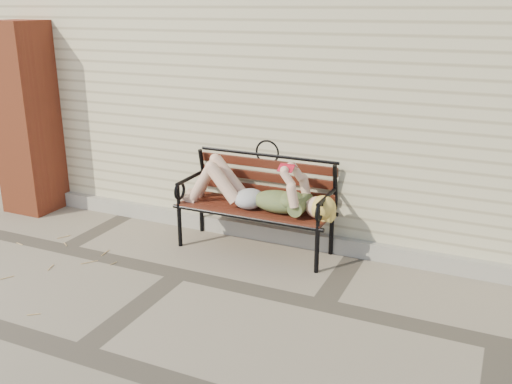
% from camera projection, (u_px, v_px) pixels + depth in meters
% --- Properties ---
extents(ground, '(80.00, 80.00, 0.00)m').
position_uv_depth(ground, '(180.00, 274.00, 4.78)').
color(ground, gray).
rests_on(ground, ground).
extents(house_wall, '(8.00, 4.00, 3.00)m').
position_uv_depth(house_wall, '(305.00, 60.00, 6.90)').
color(house_wall, beige).
rests_on(house_wall, ground).
extents(foundation_strip, '(8.00, 0.10, 0.15)m').
position_uv_depth(foundation_strip, '(232.00, 226.00, 5.60)').
color(foundation_strip, gray).
rests_on(foundation_strip, ground).
extents(brick_pillar, '(0.50, 0.50, 2.00)m').
position_uv_depth(brick_pillar, '(27.00, 119.00, 6.02)').
color(brick_pillar, '#9D4123').
rests_on(brick_pillar, ground).
extents(garden_bench, '(1.52, 0.60, 0.98)m').
position_uv_depth(garden_bench, '(259.00, 190.00, 5.16)').
color(garden_bench, black).
rests_on(garden_bench, ground).
extents(reading_woman, '(1.43, 0.33, 0.45)m').
position_uv_depth(reading_woman, '(254.00, 191.00, 5.04)').
color(reading_woman, '#092D42').
rests_on(reading_woman, ground).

